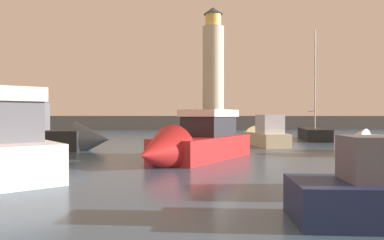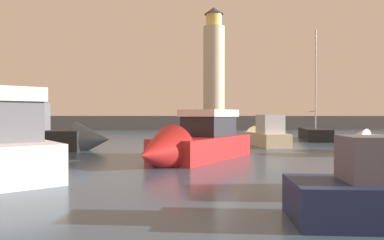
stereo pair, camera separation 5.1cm
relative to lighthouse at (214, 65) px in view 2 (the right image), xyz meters
name	(u,v)px [view 2 (the right image)]	position (x,y,z in m)	size (l,w,h in m)	color
ground_plane	(182,141)	(-7.01, -28.43, -11.11)	(220.00, 220.00, 0.00)	#384C60
breakwater	(173,123)	(-7.01, 0.00, -9.96)	(81.61, 6.12, 2.29)	#423F3D
lighthouse	(214,65)	(0.00, 0.00, 0.00)	(3.63, 3.63, 18.61)	beige
motorboat_1	(262,135)	(-0.97, -32.56, -10.35)	(2.26, 6.81, 2.71)	beige
motorboat_2	(3,147)	(-15.09, -44.75, -10.09)	(6.46, 8.23, 3.65)	white
motorboat_4	(52,136)	(-15.92, -35.84, -10.14)	(8.05, 3.17, 3.57)	black
motorboat_6	(191,144)	(-7.31, -41.92, -10.25)	(7.01, 8.28, 3.16)	#B21E1E
sailboat_moored	(314,134)	(5.68, -27.07, -10.53)	(4.13, 7.89, 10.27)	black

